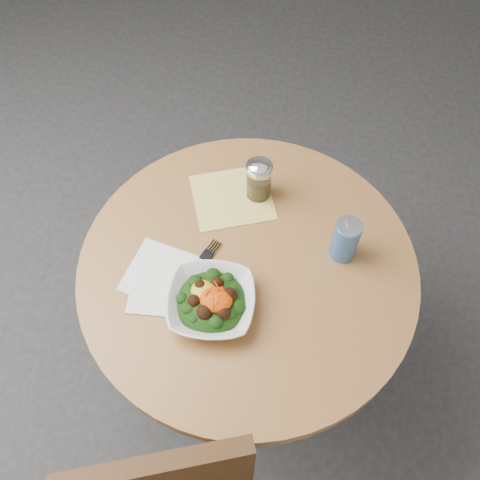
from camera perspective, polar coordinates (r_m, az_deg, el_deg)
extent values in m
plane|color=#2A2A2C|center=(2.10, 0.58, -12.88)|extent=(6.00, 6.00, 0.00)
cylinder|color=black|center=(2.08, 0.58, -12.74)|extent=(0.52, 0.52, 0.03)
cylinder|color=black|center=(1.76, 0.68, -9.02)|extent=(0.10, 0.10, 0.71)
cylinder|color=#C47F46|center=(1.43, 0.83, -3.04)|extent=(0.90, 0.90, 0.04)
cube|color=yellow|center=(1.53, -0.81, 4.58)|extent=(0.28, 0.27, 0.00)
cube|color=white|center=(1.41, -8.51, -3.53)|extent=(0.19, 0.19, 0.00)
cube|color=white|center=(1.39, -8.08, -4.88)|extent=(0.19, 0.19, 0.00)
imported|color=white|center=(1.33, -3.09, -6.66)|extent=(0.25, 0.25, 0.05)
ellipsoid|color=black|center=(1.33, -3.09, -6.68)|extent=(0.18, 0.18, 0.06)
ellipsoid|color=gold|center=(1.32, -4.05, -5.35)|extent=(0.06, 0.06, 0.02)
ellipsoid|color=#EC6005|center=(1.30, -2.56, -6.40)|extent=(0.08, 0.07, 0.04)
cube|color=black|center=(1.39, -5.99, -4.46)|extent=(0.06, 0.13, 0.00)
cube|color=black|center=(1.43, -3.24, -1.22)|extent=(0.05, 0.08, 0.00)
cylinder|color=silver|center=(1.50, 2.01, 6.27)|extent=(0.07, 0.07, 0.11)
cylinder|color=olive|center=(1.52, 1.98, 5.72)|extent=(0.06, 0.06, 0.06)
cylinder|color=white|center=(1.45, 2.08, 7.71)|extent=(0.07, 0.07, 0.01)
ellipsoid|color=white|center=(1.45, 2.09, 7.87)|extent=(0.07, 0.07, 0.03)
cylinder|color=navy|center=(1.40, 11.18, 0.00)|extent=(0.07, 0.07, 0.13)
cylinder|color=silver|center=(1.35, 11.63, 1.48)|extent=(0.06, 0.06, 0.00)
cube|color=silver|center=(1.35, 11.56, 1.84)|extent=(0.02, 0.02, 0.00)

